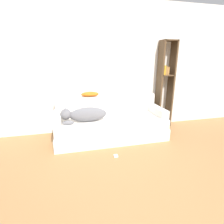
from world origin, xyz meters
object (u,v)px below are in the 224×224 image
at_px(dog, 84,115).
at_px(throw_pillow, 90,94).
at_px(laptop, 120,119).
at_px(bookshelf, 165,82).
at_px(power_adapter, 116,156).
at_px(couch, 111,128).

distance_m(dog, throw_pillow, 0.56).
height_order(laptop, bookshelf, bookshelf).
height_order(laptop, power_adapter, laptop).
xyz_separation_m(bookshelf, power_adapter, (-1.45, -1.12, -1.04)).
bearing_deg(dog, couch, 10.25).
bearing_deg(laptop, bookshelf, 13.04).
relative_size(couch, throw_pillow, 6.07).
bearing_deg(dog, laptop, -0.90).
bearing_deg(power_adapter, couch, 82.92).
distance_m(laptop, throw_pillow, 0.80).
bearing_deg(throw_pillow, dog, -111.05).
height_order(couch, bookshelf, bookshelf).
bearing_deg(throw_pillow, laptop, -42.32).
xyz_separation_m(couch, throw_pillow, (-0.36, 0.35, 0.64)).
distance_m(couch, bookshelf, 1.65).
bearing_deg(power_adapter, dog, 124.61).
bearing_deg(laptop, power_adapter, -120.24).
bearing_deg(throw_pillow, couch, -44.75).
distance_m(couch, power_adapter, 0.76).
xyz_separation_m(couch, laptop, (0.15, -0.11, 0.23)).
bearing_deg(power_adapter, bookshelf, 37.69).
bearing_deg(throw_pillow, power_adapter, -76.23).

